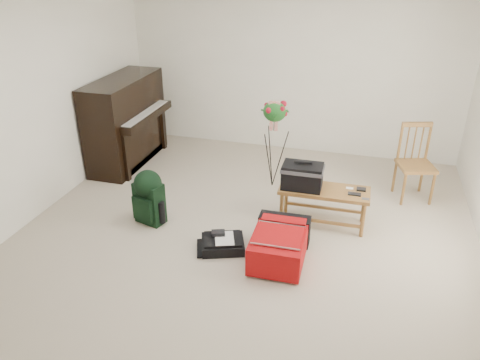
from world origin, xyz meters
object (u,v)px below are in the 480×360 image
(piano, at_px, (127,123))
(black_duffel, at_px, (223,243))
(dining_chair, at_px, (416,163))
(green_backpack, at_px, (149,195))
(red_suitcase, at_px, (280,241))
(flower_stand, at_px, (273,145))
(bench, at_px, (309,180))

(piano, height_order, black_duffel, piano)
(black_duffel, bearing_deg, dining_chair, 21.46)
(piano, relative_size, green_backpack, 2.30)
(piano, distance_m, red_suitcase, 3.20)
(dining_chair, distance_m, black_duffel, 2.68)
(piano, bearing_deg, flower_stand, -5.24)
(dining_chair, bearing_deg, flower_stand, 168.70)
(red_suitcase, xyz_separation_m, flower_stand, (-0.42, 1.55, 0.41))
(dining_chair, bearing_deg, bench, -157.30)
(red_suitcase, bearing_deg, green_backpack, 169.68)
(black_duffel, distance_m, flower_stand, 1.69)
(piano, relative_size, black_duffel, 2.78)
(dining_chair, relative_size, red_suitcase, 1.22)
(green_backpack, bearing_deg, black_duffel, -0.60)
(black_duffel, xyz_separation_m, green_backpack, (-0.98, 0.29, 0.29))
(black_duffel, bearing_deg, flower_stand, 62.79)
(piano, xyz_separation_m, black_duffel, (2.03, -1.80, -0.53))
(black_duffel, bearing_deg, red_suitcase, -16.66)
(flower_stand, bearing_deg, bench, -58.50)
(bench, relative_size, black_duffel, 1.87)
(dining_chair, distance_m, green_backpack, 3.30)
(bench, xyz_separation_m, black_duffel, (-0.78, -0.78, -0.48))
(black_duffel, height_order, flower_stand, flower_stand)
(bench, height_order, green_backpack, bench)
(piano, relative_size, dining_chair, 1.56)
(flower_stand, bearing_deg, dining_chair, 1.33)
(dining_chair, relative_size, flower_stand, 0.80)
(green_backpack, xyz_separation_m, flower_stand, (1.16, 1.30, 0.23))
(piano, distance_m, bench, 2.98)
(bench, xyz_separation_m, red_suitcase, (-0.16, -0.74, -0.37))
(bench, distance_m, flower_stand, 1.00)
(dining_chair, height_order, black_duffel, dining_chair)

